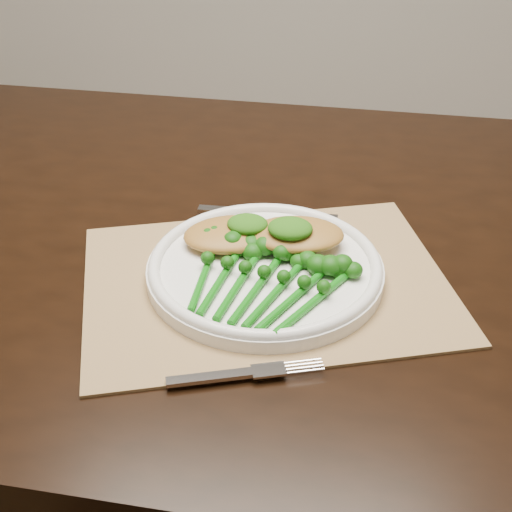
# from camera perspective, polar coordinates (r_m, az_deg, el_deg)

# --- Properties ---
(dining_table) EXTENTS (1.65, 0.99, 0.75)m
(dining_table) POSITION_cam_1_polar(r_m,az_deg,el_deg) (1.20, -1.48, -13.06)
(dining_table) COLOR black
(dining_table) RESTS_ON ground
(placemat) EXTENTS (0.50, 0.43, 0.00)m
(placemat) POSITION_cam_1_polar(r_m,az_deg,el_deg) (0.85, 0.82, -2.13)
(placemat) COLOR #9A794E
(placemat) RESTS_ON dining_table
(dinner_plate) EXTENTS (0.28, 0.28, 0.03)m
(dinner_plate) POSITION_cam_1_polar(r_m,az_deg,el_deg) (0.85, 0.73, -0.93)
(dinner_plate) COLOR white
(dinner_plate) RESTS_ON placemat
(knife) EXTENTS (0.19, 0.02, 0.01)m
(knife) POSITION_cam_1_polar(r_m,az_deg,el_deg) (0.98, -0.19, 3.49)
(knife) COLOR silver
(knife) RESTS_ON placemat
(fork) EXTENTS (0.16, 0.06, 0.00)m
(fork) POSITION_cam_1_polar(r_m,az_deg,el_deg) (0.72, -0.01, -9.26)
(fork) COLOR silver
(fork) RESTS_ON placemat
(chicken_fillet_left) EXTENTS (0.14, 0.12, 0.02)m
(chicken_fillet_left) POSITION_cam_1_polar(r_m,az_deg,el_deg) (0.89, -1.94, 1.76)
(chicken_fillet_left) COLOR #AD7932
(chicken_fillet_left) RESTS_ON dinner_plate
(chicken_fillet_right) EXTENTS (0.12, 0.09, 0.02)m
(chicken_fillet_right) POSITION_cam_1_polar(r_m,az_deg,el_deg) (0.88, 3.25, 1.75)
(chicken_fillet_right) COLOR #AD7932
(chicken_fillet_right) RESTS_ON dinner_plate
(pesto_dollop_left) EXTENTS (0.05, 0.04, 0.02)m
(pesto_dollop_left) POSITION_cam_1_polar(r_m,az_deg,el_deg) (0.88, -0.68, 2.57)
(pesto_dollop_left) COLOR #18490A
(pesto_dollop_left) RESTS_ON chicken_fillet_left
(pesto_dollop_right) EXTENTS (0.05, 0.05, 0.02)m
(pesto_dollop_right) POSITION_cam_1_polar(r_m,az_deg,el_deg) (0.86, 2.75, 2.22)
(pesto_dollop_right) COLOR #18490A
(pesto_dollop_right) RESTS_ON chicken_fillet_right
(broccolini_bundle) EXTENTS (0.20, 0.21, 0.04)m
(broccolini_bundle) POSITION_cam_1_polar(r_m,az_deg,el_deg) (0.80, 0.07, -2.59)
(broccolini_bundle) COLOR #0D620C
(broccolini_bundle) RESTS_ON dinner_plate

